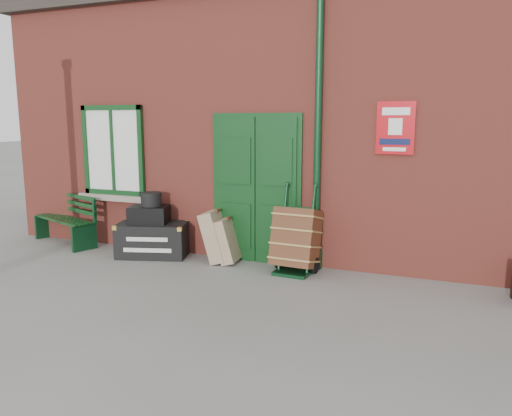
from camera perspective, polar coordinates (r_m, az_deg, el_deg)
The scene contains 9 objects.
ground at distance 6.38m, azimuth -2.41°, elevation -9.73°, with size 80.00×80.00×0.00m, color gray.
station_building at distance 9.30m, azimuth 6.51°, elevation 10.00°, with size 10.30×4.30×4.36m.
bench at distance 9.42m, azimuth -20.74°, elevation -1.06°, with size 1.51×0.94×0.90m.
houdini_trunk at distance 8.16m, azimuth -11.73°, elevation -3.56°, with size 1.08×0.60×0.54m, color black.
strongbox at distance 8.10m, azimuth -12.12°, elevation -0.73°, with size 0.60×0.43×0.27m, color black.
hatbox at distance 8.07m, azimuth -11.89°, elevation 0.99°, with size 0.32×0.32×0.22m, color black.
suitcase_back at distance 7.71m, azimuth -4.50°, elevation -3.15°, with size 0.22×0.55×0.77m, color tan.
suitcase_front at distance 7.65m, azimuth -3.28°, elevation -3.68°, with size 0.20×0.50×0.66m, color tan.
porter_trolley at distance 7.14m, azimuth 4.59°, elevation -3.57°, with size 0.63×0.68×1.24m.
Camera 1 is at (2.49, -5.47, 2.16)m, focal length 35.00 mm.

